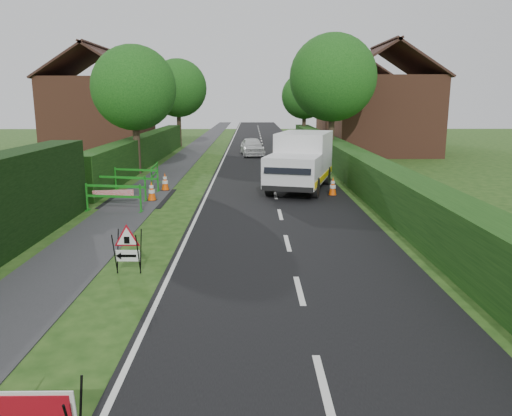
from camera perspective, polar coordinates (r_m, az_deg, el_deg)
name	(u,v)px	position (r m, az deg, el deg)	size (l,w,h in m)	color
ground	(171,312)	(9.68, -9.65, -11.60)	(120.00, 120.00, 0.00)	#1C3F12
road_surface	(263,145)	(43.92, 0.76, 7.20)	(6.00, 90.00, 0.02)	black
footpath	(200,145)	(44.14, -6.45, 7.15)	(2.00, 90.00, 0.02)	#2D2D30
hedge_west_far	(146,164)	(31.66, -12.45, 4.93)	(1.00, 24.00, 1.80)	#14380F
hedge_east	(351,179)	(25.53, 10.76, 3.29)	(1.20, 50.00, 1.50)	#14380F
house_west	(100,113)	(40.42, -17.37, 10.32)	(7.50, 7.40, 7.88)	brown
house_east_a	(382,114)	(37.96, 14.18, 10.41)	(7.50, 7.40, 7.88)	brown
house_east_b	(356,110)	(51.82, 11.35, 10.94)	(7.50, 7.40, 7.88)	brown
tree_nw	(134,88)	(27.43, -13.78, 13.17)	(4.40, 4.40, 6.70)	#2D2116
tree_ne	(333,78)	(31.15, 8.78, 14.50)	(5.20, 5.20, 7.79)	#2D2116
tree_fw	(178,88)	(43.18, -8.92, 13.37)	(4.80, 4.80, 7.24)	#2D2116
tree_fe	(305,96)	(46.99, 5.57, 12.62)	(4.20, 4.20, 6.33)	#2D2116
triangle_sign	(126,245)	(11.63, -14.65, -4.16)	(0.68, 0.68, 0.98)	black
works_van	(301,160)	(22.05, 5.19, 5.50)	(3.50, 5.76, 2.47)	silver
traffic_cone_0	(333,186)	(20.85, 8.77, 2.47)	(0.38, 0.38, 0.79)	black
traffic_cone_1	(319,176)	(23.48, 7.18, 3.61)	(0.38, 0.38, 0.79)	black
traffic_cone_2	(327,171)	(25.32, 8.07, 4.21)	(0.38, 0.38, 0.79)	black
traffic_cone_3	(152,191)	(19.96, -11.84, 1.91)	(0.38, 0.38, 0.79)	black
traffic_cone_4	(165,182)	(22.12, -10.36, 2.97)	(0.38, 0.38, 0.79)	black
ped_barrier_0	(113,194)	(18.30, -16.00, 1.53)	(2.09, 0.66, 1.00)	#178019
ped_barrier_1	(121,185)	(20.29, -15.14, 2.60)	(2.09, 0.76, 1.00)	#178019
ped_barrier_2	(136,176)	(22.30, -13.51, 3.53)	(2.08, 0.83, 1.00)	#178019
ped_barrier_3	(155,173)	(23.31, -11.51, 3.99)	(0.46, 2.08, 1.00)	#178019
redwhite_plank	(114,205)	(19.58, -15.94, 0.34)	(1.50, 0.04, 0.25)	red
hatchback_car	(252,147)	(35.63, -0.46, 7.04)	(1.51, 3.75, 1.28)	silver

